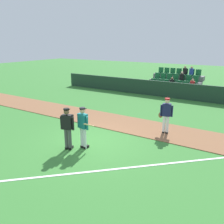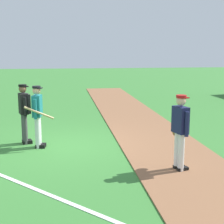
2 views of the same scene
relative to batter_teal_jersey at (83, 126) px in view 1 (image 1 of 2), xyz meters
The scene contains 8 objects.
ground_plane 1.14m from the batter_teal_jersey, 96.02° to the left, with size 80.00×80.00×0.00m, color #387A33.
infield_dirt_path 3.64m from the batter_teal_jersey, 91.03° to the left, with size 28.00×2.41×0.03m, color brown.
foul_line_chalk 3.09m from the batter_teal_jersey, ahead, with size 12.00×0.10×0.01m, color white.
dugout_fence 10.84m from the batter_teal_jersey, 90.33° to the left, with size 20.00×0.16×1.25m, color #1E3828.
stadium_bleachers 12.72m from the batter_teal_jersey, 90.20° to the left, with size 4.45×2.95×2.30m.
batter_teal_jersey is the anchor object (origin of this frame).
umpire_home_plate 0.62m from the batter_teal_jersey, 138.51° to the right, with size 0.57×0.39×1.76m.
runner_navy_jersey 4.07m from the batter_teal_jersey, 54.74° to the left, with size 0.67×0.38×1.76m.
Camera 1 is at (5.67, -7.50, 4.25)m, focal length 37.01 mm.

